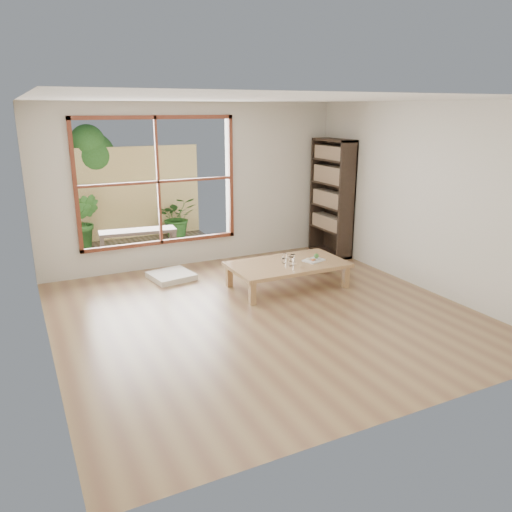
{
  "coord_description": "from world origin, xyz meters",
  "views": [
    {
      "loc": [
        -2.68,
        -5.22,
        2.5
      ],
      "look_at": [
        0.24,
        0.67,
        0.55
      ],
      "focal_mm": 35.0,
      "sensor_mm": 36.0,
      "label": 1
    }
  ],
  "objects_px": {
    "low_table": "(287,266)",
    "garden_bench": "(138,233)",
    "bookshelf": "(332,198)",
    "food_tray": "(314,259)"
  },
  "relations": [
    {
      "from": "low_table",
      "to": "food_tray",
      "type": "xyz_separation_m",
      "value": [
        0.4,
        -0.08,
        0.07
      ]
    },
    {
      "from": "food_tray",
      "to": "bookshelf",
      "type": "bearing_deg",
      "value": 31.27
    },
    {
      "from": "bookshelf",
      "to": "food_tray",
      "type": "distance_m",
      "value": 1.81
    },
    {
      "from": "bookshelf",
      "to": "garden_bench",
      "type": "bearing_deg",
      "value": 154.37
    },
    {
      "from": "low_table",
      "to": "food_tray",
      "type": "bearing_deg",
      "value": -10.45
    },
    {
      "from": "low_table",
      "to": "bookshelf",
      "type": "bearing_deg",
      "value": 37.52
    },
    {
      "from": "garden_bench",
      "to": "bookshelf",
      "type": "bearing_deg",
      "value": -19.43
    },
    {
      "from": "low_table",
      "to": "garden_bench",
      "type": "distance_m",
      "value": 3.07
    },
    {
      "from": "bookshelf",
      "to": "low_table",
      "type": "bearing_deg",
      "value": -142.64
    },
    {
      "from": "bookshelf",
      "to": "food_tray",
      "type": "xyz_separation_m",
      "value": [
        -1.15,
        -1.26,
        -0.62
      ]
    }
  ]
}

